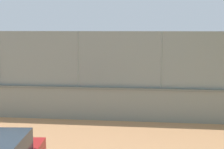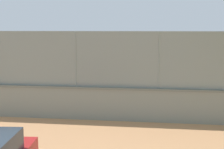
{
  "view_description": "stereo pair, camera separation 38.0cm",
  "coord_description": "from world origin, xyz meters",
  "px_view_note": "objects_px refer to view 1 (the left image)",
  "views": [
    {
      "loc": [
        -2.45,
        22.13,
        3.63
      ],
      "look_at": [
        -0.52,
        5.26,
        1.21
      ],
      "focal_mm": 52.81,
      "sensor_mm": 36.0,
      "label": 1
    },
    {
      "loc": [
        -2.83,
        22.08,
        3.63
      ],
      "look_at": [
        -0.52,
        5.26,
        1.21
      ],
      "focal_mm": 52.81,
      "sensor_mm": 36.0,
      "label": 2
    }
  ],
  "objects_px": {
    "player_baseline_waiting": "(79,79)",
    "player_foreground_swinging": "(120,73)",
    "courtside_bench": "(156,99)",
    "player_at_service_line": "(161,67)",
    "sports_ball": "(157,83)"
  },
  "relations": [
    {
      "from": "player_at_service_line",
      "to": "sports_ball",
      "type": "xyz_separation_m",
      "value": [
        0.3,
        1.8,
        -0.88
      ]
    },
    {
      "from": "sports_ball",
      "to": "player_foreground_swinging",
      "type": "bearing_deg",
      "value": 34.32
    },
    {
      "from": "player_baseline_waiting",
      "to": "sports_ball",
      "type": "bearing_deg",
      "value": -138.47
    },
    {
      "from": "player_baseline_waiting",
      "to": "player_foreground_swinging",
      "type": "bearing_deg",
      "value": -132.01
    },
    {
      "from": "sports_ball",
      "to": "courtside_bench",
      "type": "height_order",
      "value": "courtside_bench"
    },
    {
      "from": "player_at_service_line",
      "to": "courtside_bench",
      "type": "xyz_separation_m",
      "value": [
        0.49,
        8.3,
        -0.48
      ]
    },
    {
      "from": "player_at_service_line",
      "to": "player_foreground_swinging",
      "type": "relative_size",
      "value": 1.01
    },
    {
      "from": "player_at_service_line",
      "to": "player_baseline_waiting",
      "type": "relative_size",
      "value": 1.08
    },
    {
      "from": "player_baseline_waiting",
      "to": "courtside_bench",
      "type": "relative_size",
      "value": 0.93
    },
    {
      "from": "sports_ball",
      "to": "courtside_bench",
      "type": "relative_size",
      "value": 0.08
    },
    {
      "from": "player_at_service_line",
      "to": "player_foreground_swinging",
      "type": "bearing_deg",
      "value": 52.53
    },
    {
      "from": "player_foreground_swinging",
      "to": "player_at_service_line",
      "type": "bearing_deg",
      "value": -127.47
    },
    {
      "from": "player_baseline_waiting",
      "to": "player_foreground_swinging",
      "type": "height_order",
      "value": "player_foreground_swinging"
    },
    {
      "from": "player_foreground_swinging",
      "to": "courtside_bench",
      "type": "bearing_deg",
      "value": 112.55
    },
    {
      "from": "player_baseline_waiting",
      "to": "sports_ball",
      "type": "relative_size",
      "value": 11.03
    }
  ]
}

